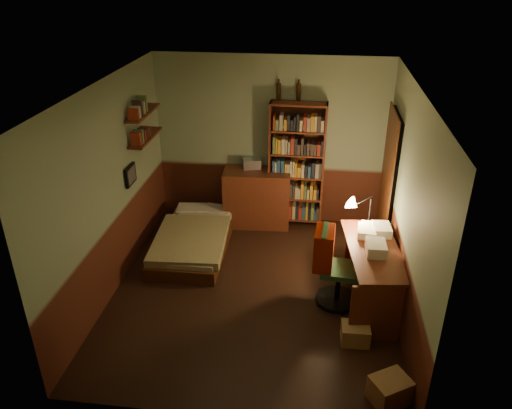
# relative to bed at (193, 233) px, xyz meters

# --- Properties ---
(floor) EXTENTS (3.50, 4.00, 0.02)m
(floor) POSITION_rel_bed_xyz_m (0.99, -0.87, -0.27)
(floor) COLOR black
(floor) RESTS_ON ground
(ceiling) EXTENTS (3.50, 4.00, 0.02)m
(ceiling) POSITION_rel_bed_xyz_m (0.99, -0.87, 2.35)
(ceiling) COLOR silver
(ceiling) RESTS_ON wall_back
(wall_back) EXTENTS (3.50, 0.02, 2.60)m
(wall_back) POSITION_rel_bed_xyz_m (0.99, 1.14, 1.04)
(wall_back) COLOR gray
(wall_back) RESTS_ON ground
(wall_left) EXTENTS (0.02, 4.00, 2.60)m
(wall_left) POSITION_rel_bed_xyz_m (-0.77, -0.87, 1.04)
(wall_left) COLOR gray
(wall_left) RESTS_ON ground
(wall_right) EXTENTS (0.02, 4.00, 2.60)m
(wall_right) POSITION_rel_bed_xyz_m (2.75, -0.87, 1.04)
(wall_right) COLOR gray
(wall_right) RESTS_ON ground
(wall_front) EXTENTS (3.50, 0.02, 2.60)m
(wall_front) POSITION_rel_bed_xyz_m (0.99, -2.88, 1.04)
(wall_front) COLOR gray
(wall_front) RESTS_ON ground
(doorway) EXTENTS (0.06, 0.90, 2.00)m
(doorway) POSITION_rel_bed_xyz_m (2.71, 0.43, 0.74)
(doorway) COLOR black
(doorway) RESTS_ON ground
(door_trim) EXTENTS (0.02, 0.98, 2.08)m
(door_trim) POSITION_rel_bed_xyz_m (2.68, 0.43, 0.74)
(door_trim) COLOR #41200E
(door_trim) RESTS_ON ground
(bed) EXTENTS (0.95, 1.75, 0.52)m
(bed) POSITION_rel_bed_xyz_m (0.00, 0.00, 0.00)
(bed) COLOR olive
(bed) RESTS_ON ground
(dresser) EXTENTS (1.04, 0.57, 0.90)m
(dresser) POSITION_rel_bed_xyz_m (0.81, 0.89, 0.19)
(dresser) COLOR #582616
(dresser) RESTS_ON ground
(mini_stereo) EXTENTS (0.31, 0.27, 0.15)m
(mini_stereo) POSITION_rel_bed_xyz_m (0.71, 1.02, 0.72)
(mini_stereo) COLOR #B2B2B7
(mini_stereo) RESTS_ON dresser
(bookshelf) EXTENTS (0.85, 0.29, 1.96)m
(bookshelf) POSITION_rel_bed_xyz_m (1.41, 0.98, 0.72)
(bookshelf) COLOR #582616
(bookshelf) RESTS_ON ground
(bottle_left) EXTENTS (0.08, 0.08, 0.25)m
(bottle_left) POSITION_rel_bed_xyz_m (1.10, 1.09, 1.82)
(bottle_left) COLOR black
(bottle_left) RESTS_ON bookshelf
(bottle_right) EXTENTS (0.08, 0.08, 0.25)m
(bottle_right) POSITION_rel_bed_xyz_m (1.39, 1.09, 1.82)
(bottle_right) COLOR black
(bottle_right) RESTS_ON bookshelf
(desk) EXTENTS (0.75, 1.48, 0.76)m
(desk) POSITION_rel_bed_xyz_m (2.43, -0.93, 0.12)
(desk) COLOR #582616
(desk) RESTS_ON ground
(paper_stack) EXTENTS (0.23, 0.30, 0.11)m
(paper_stack) POSITION_rel_bed_xyz_m (2.55, -0.55, 0.56)
(paper_stack) COLOR silver
(paper_stack) RESTS_ON desk
(desk_lamp) EXTENTS (0.21, 0.21, 0.61)m
(desk_lamp) POSITION_rel_bed_xyz_m (2.41, -0.30, 0.81)
(desk_lamp) COLOR black
(desk_lamp) RESTS_ON desk
(office_chair) EXTENTS (0.53, 0.48, 1.00)m
(office_chair) POSITION_rel_bed_xyz_m (2.05, -0.98, 0.24)
(office_chair) COLOR #305C33
(office_chair) RESTS_ON ground
(red_jacket) EXTENTS (0.35, 0.46, 0.48)m
(red_jacket) POSITION_rel_bed_xyz_m (1.80, -0.87, 0.98)
(red_jacket) COLOR #A92102
(red_jacket) RESTS_ON office_chair
(wall_shelf_lower) EXTENTS (0.20, 0.90, 0.03)m
(wall_shelf_lower) POSITION_rel_bed_xyz_m (-0.65, 0.23, 1.34)
(wall_shelf_lower) COLOR #582616
(wall_shelf_lower) RESTS_ON wall_left
(wall_shelf_upper) EXTENTS (0.20, 0.90, 0.03)m
(wall_shelf_upper) POSITION_rel_bed_xyz_m (-0.65, 0.23, 1.69)
(wall_shelf_upper) COLOR #582616
(wall_shelf_upper) RESTS_ON wall_left
(framed_picture) EXTENTS (0.04, 0.32, 0.26)m
(framed_picture) POSITION_rel_bed_xyz_m (-0.73, -0.27, 0.99)
(framed_picture) COLOR black
(framed_picture) RESTS_ON wall_left
(cardboard_box_a) EXTENTS (0.45, 0.43, 0.27)m
(cardboard_box_a) POSITION_rel_bed_xyz_m (2.52, -2.46, -0.13)
(cardboard_box_a) COLOR #A68656
(cardboard_box_a) RESTS_ON ground
(cardboard_box_b) EXTENTS (0.32, 0.27, 0.22)m
(cardboard_box_b) POSITION_rel_bed_xyz_m (2.24, -1.68, -0.15)
(cardboard_box_b) COLOR #A68656
(cardboard_box_b) RESTS_ON ground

